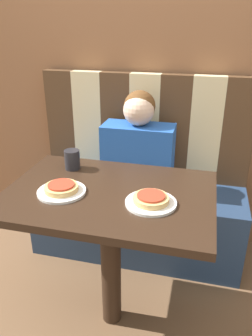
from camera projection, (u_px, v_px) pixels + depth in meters
ground_plane at (112, 317)px, 1.78m from camera, size 12.00×12.00×0.00m
wall_back at (149, 50)px, 2.05m from camera, size 7.00×0.05×2.60m
booth_seat at (137, 219)px, 2.22m from camera, size 1.37×0.47×0.48m
booth_backrest at (145, 127)px, 2.16m from camera, size 1.37×0.07×0.69m
dining_table at (110, 213)px, 1.51m from camera, size 0.93×0.66×0.77m
person at (138, 145)px, 2.01m from camera, size 0.43×0.22×0.62m
plate_left at (62, 192)px, 1.45m from camera, size 0.21×0.21×0.01m
plate_right at (151, 203)px, 1.36m from camera, size 0.21×0.21×0.01m
pizza_left at (61, 187)px, 1.44m from camera, size 0.15×0.15×0.03m
pizza_right at (151, 198)px, 1.35m from camera, size 0.15×0.15×0.03m
drinking_cup at (72, 160)px, 1.67m from camera, size 0.08×0.08×0.10m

